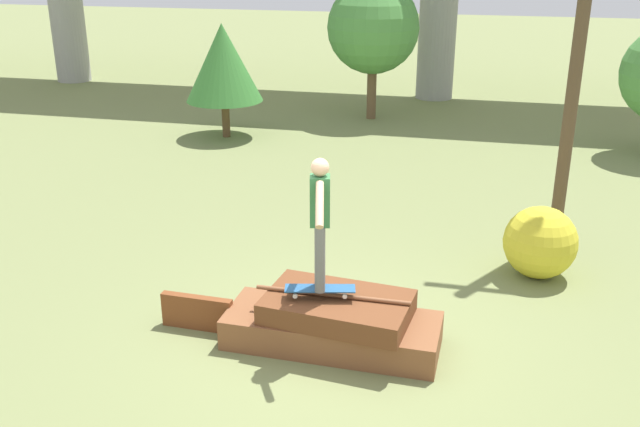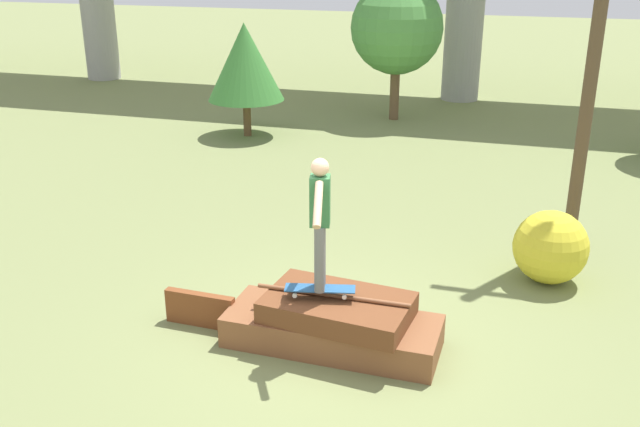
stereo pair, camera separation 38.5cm
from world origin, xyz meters
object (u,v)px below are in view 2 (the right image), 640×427
object	(u,v)px
utility_pole	(597,34)
bush_yellow_flowering	(551,247)
tree_mid_back	(397,28)
tree_behind_right	(245,62)
skateboard	(320,289)
skater	(320,216)

from	to	relation	value
utility_pole	bush_yellow_flowering	xyz separation A→B (m)	(-0.34, -1.40, -2.74)
tree_mid_back	bush_yellow_flowering	size ratio (longest dim) A/B	3.45
utility_pole	tree_behind_right	world-z (taller)	utility_pole
utility_pole	skateboard	bearing A→B (deg)	-126.44
skater	skateboard	bearing A→B (deg)	153.43
skater	tree_mid_back	xyz separation A→B (m)	(-1.29, 11.46, 0.71)
skater	utility_pole	world-z (taller)	utility_pole
skateboard	bush_yellow_flowering	world-z (taller)	bush_yellow_flowering
skateboard	tree_mid_back	distance (m)	11.64
skater	utility_pole	distance (m)	5.18
skateboard	tree_behind_right	xyz separation A→B (m)	(-4.41, 8.79, 1.02)
skateboard	tree_mid_back	world-z (taller)	tree_mid_back
skateboard	skater	xyz separation A→B (m)	(0.00, -0.00, 0.91)
utility_pole	bush_yellow_flowering	world-z (taller)	utility_pole
tree_mid_back	bush_yellow_flowering	bearing A→B (deg)	-66.42
tree_behind_right	skateboard	bearing A→B (deg)	-63.36
tree_mid_back	tree_behind_right	bearing A→B (deg)	-139.47
skateboard	utility_pole	world-z (taller)	utility_pole
tree_mid_back	utility_pole	bearing A→B (deg)	-60.62
skater	tree_behind_right	size ratio (longest dim) A/B	0.57
bush_yellow_flowering	utility_pole	bearing A→B (deg)	76.54
skater	utility_pole	xyz separation A→B (m)	(2.93, 3.97, 1.59)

